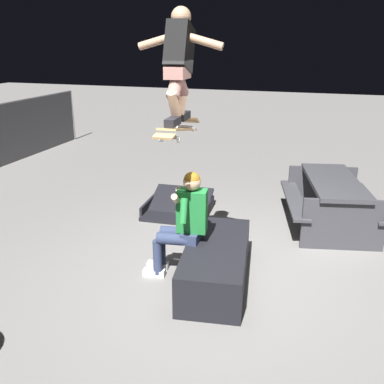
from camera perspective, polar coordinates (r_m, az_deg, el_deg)
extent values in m
plane|color=slate|center=(5.24, 4.11, -11.09)|extent=(40.00, 40.00, 0.00)
cube|color=black|center=(5.00, 3.23, -9.57)|extent=(1.69, 0.92, 0.47)
cube|color=#2D3856|center=(4.98, 0.00, -5.86)|extent=(0.32, 0.20, 0.12)
cube|color=#1E7233|center=(4.85, 0.00, -2.56)|extent=(0.25, 0.37, 0.50)
sphere|color=tan|center=(4.73, 0.00, 1.37)|extent=(0.20, 0.20, 0.20)
sphere|color=#895D19|center=(4.73, 0.00, 1.60)|extent=(0.19, 0.19, 0.19)
cylinder|color=#1E7233|center=(4.65, -1.14, -2.57)|extent=(0.20, 0.11, 0.29)
cylinder|color=tan|center=(4.71, -2.17, -1.00)|extent=(0.24, 0.10, 0.19)
cylinder|color=#1E7233|center=(5.02, -0.29, -0.87)|extent=(0.20, 0.11, 0.29)
cylinder|color=tan|center=(4.93, -1.60, -0.03)|extent=(0.24, 0.10, 0.19)
cylinder|color=#2D3856|center=(4.94, -2.48, -6.34)|extent=(0.20, 0.42, 0.14)
cylinder|color=#2D3856|center=(5.10, -4.66, -8.73)|extent=(0.11, 0.11, 0.43)
cube|color=white|center=(5.22, -5.13, -10.76)|extent=(0.14, 0.27, 0.08)
cylinder|color=#2D3856|center=(5.10, -2.05, -5.47)|extent=(0.20, 0.42, 0.14)
cylinder|color=#2D3856|center=(5.26, -4.18, -7.82)|extent=(0.11, 0.11, 0.43)
cube|color=white|center=(5.37, -4.64, -9.81)|extent=(0.14, 0.27, 0.08)
cube|color=#AD8451|center=(4.45, -1.88, 8.44)|extent=(0.80, 0.24, 0.17)
cube|color=#AD8451|center=(4.87, -0.30, 9.67)|extent=(0.12, 0.21, 0.07)
cube|color=#AD8451|center=(4.03, -3.78, 7.50)|extent=(0.13, 0.21, 0.04)
cube|color=#99999E|center=(4.72, -0.86, 8.78)|extent=(0.07, 0.16, 0.04)
cylinder|color=white|center=(4.75, -1.92, 8.54)|extent=(0.06, 0.03, 0.05)
cylinder|color=white|center=(4.70, 0.20, 8.43)|extent=(0.06, 0.03, 0.05)
cube|color=#99999E|center=(4.19, -3.01, 7.37)|extent=(0.07, 0.16, 0.04)
cylinder|color=white|center=(4.23, -4.17, 7.10)|extent=(0.06, 0.03, 0.05)
cylinder|color=white|center=(4.17, -1.82, 6.98)|extent=(0.06, 0.03, 0.05)
cube|color=black|center=(4.60, -1.23, 10.20)|extent=(0.26, 0.11, 0.08)
cube|color=black|center=(4.26, -2.62, 9.43)|extent=(0.26, 0.11, 0.08)
cylinder|color=tan|center=(4.52, -1.44, 12.09)|extent=(0.24, 0.11, 0.31)
cylinder|color=#7A554E|center=(4.43, -1.74, 14.54)|extent=(0.34, 0.15, 0.33)
cylinder|color=tan|center=(4.29, -2.43, 11.66)|extent=(0.24, 0.11, 0.31)
cylinder|color=#7A554E|center=(4.33, -2.17, 14.41)|extent=(0.34, 0.15, 0.33)
cube|color=#7A554E|center=(4.37, -1.97, 15.78)|extent=(0.31, 0.21, 0.12)
cube|color=black|center=(4.44, -1.68, 18.94)|extent=(0.46, 0.24, 0.52)
sphere|color=tan|center=(4.50, -1.48, 22.52)|extent=(0.20, 0.20, 0.20)
cylinder|color=tan|center=(4.53, -4.44, 19.67)|extent=(0.10, 0.45, 0.19)
cylinder|color=tan|center=(4.40, 1.30, 19.72)|extent=(0.10, 0.45, 0.19)
cube|color=black|center=(7.01, -1.86, -2.51)|extent=(1.10, 1.06, 0.06)
cube|color=black|center=(6.99, -1.87, -1.96)|extent=(1.07, 1.06, 0.39)
cube|color=black|center=(7.16, -5.61, -1.57)|extent=(0.94, 0.10, 0.19)
cube|color=black|center=(6.85, 2.06, -2.50)|extent=(0.94, 0.10, 0.19)
cube|color=#38383D|center=(6.59, 18.56, 1.36)|extent=(1.81, 1.05, 0.06)
cube|color=#38383D|center=(6.59, 13.62, -0.94)|extent=(1.71, 0.60, 0.04)
cube|color=#38383D|center=(6.84, 22.77, -1.20)|extent=(1.71, 0.60, 0.04)
cube|color=#38383D|center=(7.42, 17.03, 0.59)|extent=(0.30, 1.09, 0.72)
cube|color=#38383D|center=(6.02, 19.71, -4.20)|extent=(0.30, 1.09, 0.72)
cylinder|color=slate|center=(12.64, -15.78, 9.89)|extent=(0.05, 0.05, 1.37)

